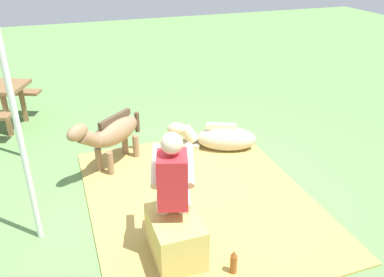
# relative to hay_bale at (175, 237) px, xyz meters

# --- Properties ---
(ground_plane) EXTENTS (24.00, 24.00, 0.00)m
(ground_plane) POSITION_rel_hay_bale_xyz_m (1.12, -0.41, -0.24)
(ground_plane) COLOR #608C4C
(hay_patch) EXTENTS (3.26, 2.60, 0.02)m
(hay_patch) POSITION_rel_hay_bale_xyz_m (0.84, -0.56, -0.23)
(hay_patch) COLOR tan
(hay_patch) RESTS_ON ground
(hay_bale) EXTENTS (0.66, 0.46, 0.47)m
(hay_bale) POSITION_rel_hay_bale_xyz_m (0.00, 0.00, 0.00)
(hay_bale) COLOR tan
(hay_bale) RESTS_ON ground
(person_seated) EXTENTS (0.72, 0.54, 1.35)m
(person_seated) POSITION_rel_hay_bale_xyz_m (0.16, -0.03, 0.51)
(person_seated) COLOR beige
(person_seated) RESTS_ON ground
(pony_standing) EXTENTS (1.00, 1.11, 0.88)m
(pony_standing) POSITION_rel_hay_bale_xyz_m (1.96, 0.28, 0.29)
(pony_standing) COLOR #8C6B4C
(pony_standing) RESTS_ON ground
(pony_lying) EXTENTS (0.78, 1.33, 0.42)m
(pony_lying) POSITION_rel_hay_bale_xyz_m (1.96, -1.30, -0.05)
(pony_lying) COLOR beige
(pony_lying) RESTS_ON ground
(soda_bottle) EXTENTS (0.07, 0.07, 0.28)m
(soda_bottle) POSITION_rel_hay_bale_xyz_m (-0.41, -0.44, -0.10)
(soda_bottle) COLOR brown
(soda_bottle) RESTS_ON ground
(tent_pole_left) EXTENTS (0.06, 0.06, 2.27)m
(tent_pole_left) POSITION_rel_hay_bale_xyz_m (0.77, 1.28, 0.90)
(tent_pole_left) COLOR silver
(tent_pole_left) RESTS_ON ground
(tent_pole_right) EXTENTS (0.06, 0.06, 2.27)m
(tent_pole_right) POSITION_rel_hay_bale_xyz_m (2.73, 1.50, 0.90)
(tent_pole_right) COLOR silver
(tent_pole_right) RESTS_ON ground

